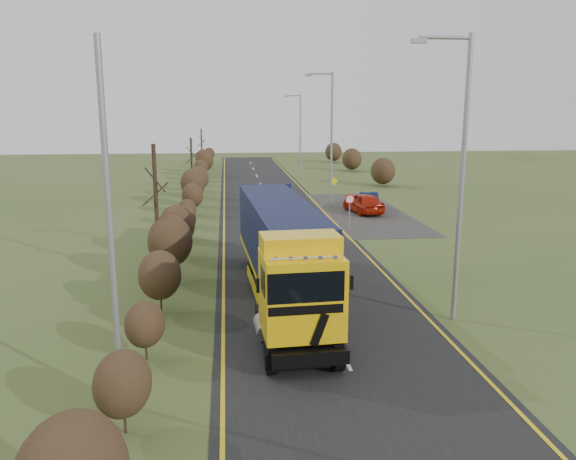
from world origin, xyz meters
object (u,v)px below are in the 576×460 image
(streetlight_near, at_px, (459,168))
(speed_sign, at_px, (350,205))
(lorry, at_px, (282,247))
(car_blue_sedan, at_px, (368,200))
(car_red_hatchback, at_px, (363,203))

(streetlight_near, xyz_separation_m, speed_sign, (-0.26, 15.75, -3.91))
(lorry, bearing_deg, car_blue_sedan, 63.73)
(car_red_hatchback, height_order, streetlight_near, streetlight_near)
(car_red_hatchback, xyz_separation_m, streetlight_near, (-2.03, -21.38, 4.74))
(car_red_hatchback, relative_size, speed_sign, 1.93)
(lorry, relative_size, car_red_hatchback, 3.21)
(lorry, bearing_deg, car_red_hatchback, 63.82)
(lorry, height_order, car_blue_sedan, lorry)
(car_red_hatchback, bearing_deg, car_blue_sedan, -124.48)
(speed_sign, bearing_deg, car_blue_sedan, 67.47)
(car_blue_sedan, relative_size, speed_sign, 1.71)
(car_red_hatchback, bearing_deg, speed_sign, 57.25)
(lorry, relative_size, streetlight_near, 1.42)
(lorry, bearing_deg, speed_sign, 63.48)
(lorry, height_order, streetlight_near, streetlight_near)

